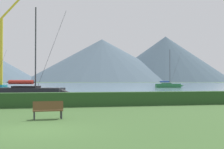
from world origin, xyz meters
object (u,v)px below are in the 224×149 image
Objects in this scene: sailboat_slip_2 at (168,85)px; dock_crane at (1,58)px; sailboat_slip_0 at (31,92)px; park_bench_near_path at (48,109)px.

dock_crane reaches higher than sailboat_slip_2.
dock_crane is (-7.76, 31.62, 6.04)m from sailboat_slip_0.
dock_crane is (-9.64, 50.66, 6.23)m from park_bench_near_path.
park_bench_near_path is 0.08× the size of dock_crane.
sailboat_slip_2 is at bearing 70.69° from sailboat_slip_0.
dock_crane reaches higher than park_bench_near_path.
sailboat_slip_0 is at bearing -76.22° from dock_crane.
sailboat_slip_0 is at bearing -116.28° from sailboat_slip_2.
dock_crane is at bearing -151.53° from sailboat_slip_2.
sailboat_slip_0 is 19.14m from park_bench_near_path.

